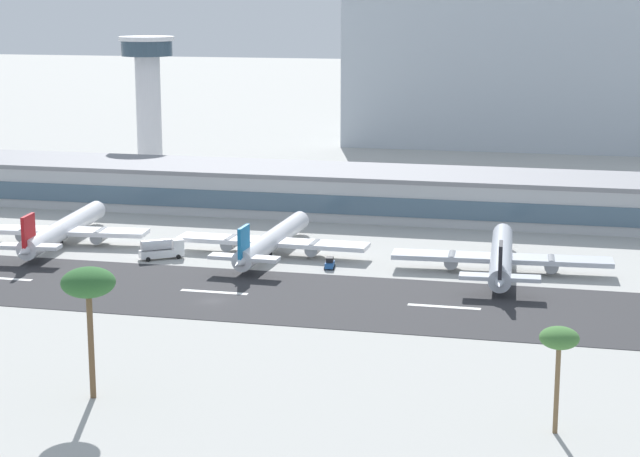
% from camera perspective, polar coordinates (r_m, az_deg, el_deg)
% --- Properties ---
extents(ground_plane, '(1400.00, 1400.00, 0.00)m').
position_cam_1_polar(ground_plane, '(184.81, -5.60, -3.77)').
color(ground_plane, '#A8A8A3').
extents(runway_strip, '(800.00, 32.45, 0.08)m').
position_cam_1_polar(runway_strip, '(189.65, -5.09, -3.34)').
color(runway_strip, '#2D2D30').
rests_on(runway_strip, ground_plane).
extents(runway_centreline_dash_3, '(12.00, 1.20, 0.01)m').
position_cam_1_polar(runway_centreline_dash_3, '(206.37, -16.20, -2.50)').
color(runway_centreline_dash_3, white).
rests_on(runway_centreline_dash_3, runway_strip).
extents(runway_centreline_dash_4, '(12.00, 1.20, 0.01)m').
position_cam_1_polar(runway_centreline_dash_4, '(190.09, -5.51, -3.29)').
color(runway_centreline_dash_4, white).
rests_on(runway_centreline_dash_4, runway_strip).
extents(runway_centreline_dash_5, '(12.00, 1.20, 0.01)m').
position_cam_1_polar(runway_centreline_dash_5, '(181.58, 6.45, -4.05)').
color(runway_centreline_dash_5, white).
rests_on(runway_centreline_dash_5, runway_strip).
extents(terminal_building, '(206.46, 24.46, 10.31)m').
position_cam_1_polar(terminal_building, '(257.75, 0.61, 1.98)').
color(terminal_building, '#B7BABC').
rests_on(terminal_building, ground_plane).
extents(control_tower, '(15.38, 15.38, 38.77)m').
position_cam_1_polar(control_tower, '(315.42, -8.91, 7.25)').
color(control_tower, silver).
rests_on(control_tower, ground_plane).
extents(distant_hotel_block, '(121.27, 34.55, 49.20)m').
position_cam_1_polar(distant_hotel_block, '(376.60, 10.79, 7.93)').
color(distant_hotel_block, '#A8B2BC').
rests_on(distant_hotel_block, ground_plane).
extents(airliner_red_tail_gate_0, '(35.48, 45.84, 9.58)m').
position_cam_1_polar(airliner_red_tail_gate_0, '(230.26, -13.26, -0.10)').
color(airliner_red_tail_gate_0, white).
rests_on(airliner_red_tail_gate_0, ground_plane).
extents(airliner_blue_tail_gate_1, '(38.46, 44.10, 9.20)m').
position_cam_1_polar(airliner_blue_tail_gate_1, '(214.93, -2.58, -0.67)').
color(airliner_blue_tail_gate_1, silver).
rests_on(airliner_blue_tail_gate_1, ground_plane).
extents(airliner_black_tail_gate_2, '(40.44, 44.78, 9.34)m').
position_cam_1_polar(airliner_black_tail_gate_2, '(203.94, 9.37, -1.51)').
color(airliner_black_tail_gate_2, silver).
rests_on(airliner_black_tail_gate_2, ground_plane).
extents(service_fuel_truck_0, '(8.46, 7.00, 3.95)m').
position_cam_1_polar(service_fuel_truck_0, '(214.70, -8.21, -1.05)').
color(service_fuel_truck_0, white).
rests_on(service_fuel_truck_0, ground_plane).
extents(service_baggage_tug_1, '(2.21, 3.37, 2.20)m').
position_cam_1_polar(service_baggage_tug_1, '(205.20, 0.51, -1.81)').
color(service_baggage_tug_1, '#23569E').
rests_on(service_baggage_tug_1, ground_plane).
extents(palm_tree_0, '(6.81, 6.81, 16.99)m').
position_cam_1_polar(palm_tree_0, '(139.75, -11.92, -2.89)').
color(palm_tree_0, brown).
rests_on(palm_tree_0, ground_plane).
extents(palm_tree_1, '(4.60, 4.60, 12.86)m').
position_cam_1_polar(palm_tree_1, '(129.62, 12.29, -5.73)').
color(palm_tree_1, brown).
rests_on(palm_tree_1, ground_plane).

